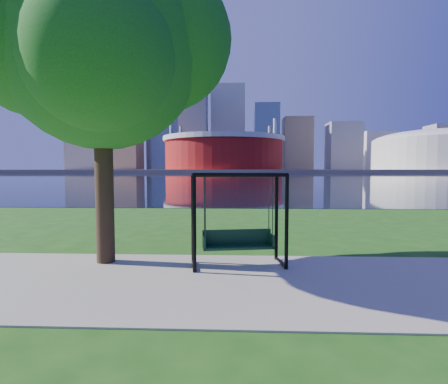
{
  "coord_description": "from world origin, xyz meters",
  "views": [
    {
      "loc": [
        0.22,
        -6.99,
        2.15
      ],
      "look_at": [
        -0.07,
        0.0,
        1.7
      ],
      "focal_mm": 28.0,
      "sensor_mm": 36.0,
      "label": 1
    }
  ],
  "objects": [
    {
      "name": "ground",
      "position": [
        0.0,
        0.0,
        0.0
      ],
      "size": [
        900.0,
        900.0,
        0.0
      ],
      "primitive_type": "plane",
      "color": "#1E5114",
      "rests_on": "ground"
    },
    {
      "name": "stadium",
      "position": [
        -10.0,
        235.0,
        14.23
      ],
      "size": [
        83.0,
        83.0,
        32.0
      ],
      "color": "maroon",
      "rests_on": "far_bank"
    },
    {
      "name": "park_tree",
      "position": [
        -2.87,
        0.85,
        4.95
      ],
      "size": [
        5.74,
        5.19,
        7.13
      ],
      "color": "black",
      "rests_on": "ground"
    },
    {
      "name": "skyline",
      "position": [
        -4.27,
        319.39,
        35.89
      ],
      "size": [
        392.0,
        66.0,
        96.5
      ],
      "color": "gray",
      "rests_on": "far_bank"
    },
    {
      "name": "river",
      "position": [
        0.0,
        102.0,
        0.01
      ],
      "size": [
        900.0,
        180.0,
        0.02
      ],
      "primitive_type": "cube",
      "color": "black",
      "rests_on": "ground"
    },
    {
      "name": "arena",
      "position": [
        135.0,
        235.0,
        15.87
      ],
      "size": [
        84.0,
        84.0,
        26.56
      ],
      "color": "beige",
      "rests_on": "far_bank"
    },
    {
      "name": "path",
      "position": [
        0.0,
        -0.5,
        0.01
      ],
      "size": [
        120.0,
        4.0,
        0.03
      ],
      "primitive_type": "cube",
      "color": "#9E937F",
      "rests_on": "ground"
    },
    {
      "name": "swing",
      "position": [
        0.21,
        0.62,
        1.0
      ],
      "size": [
        2.14,
        1.19,
        2.07
      ],
      "rotation": [
        0.0,
        0.0,
        0.16
      ],
      "color": "black",
      "rests_on": "ground"
    },
    {
      "name": "far_bank",
      "position": [
        0.0,
        306.0,
        1.0
      ],
      "size": [
        900.0,
        228.0,
        2.0
      ],
      "primitive_type": "cube",
      "color": "#937F60",
      "rests_on": "ground"
    }
  ]
}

